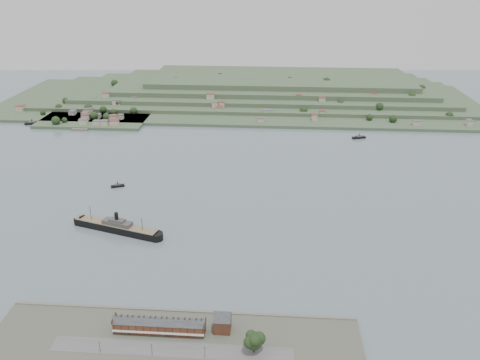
# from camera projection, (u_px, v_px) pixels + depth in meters

# --- Properties ---
(ground) EXTENTS (1400.00, 1400.00, 0.00)m
(ground) POSITION_uv_depth(u_px,v_px,m) (212.00, 205.00, 433.76)
(ground) COLOR slate
(ground) RESTS_ON ground
(near_shore) EXTENTS (220.00, 80.00, 2.60)m
(near_shore) POSITION_uv_depth(u_px,v_px,m) (170.00, 357.00, 263.94)
(near_shore) COLOR #4C5142
(near_shore) RESTS_ON ground
(terrace_row) EXTENTS (55.60, 9.80, 11.07)m
(terrace_row) POSITION_uv_depth(u_px,v_px,m) (159.00, 325.00, 279.15)
(terrace_row) COLOR #4F2B1C
(terrace_row) RESTS_ON ground
(gabled_building) EXTENTS (10.40, 10.18, 14.09)m
(gabled_building) POSITION_uv_depth(u_px,v_px,m) (222.00, 322.00, 279.83)
(gabled_building) COLOR #4F2B1C
(gabled_building) RESTS_ON ground
(far_peninsula) EXTENTS (760.00, 309.00, 30.00)m
(far_peninsula) POSITION_uv_depth(u_px,v_px,m) (257.00, 91.00, 783.58)
(far_peninsula) COLOR #3F5337
(far_peninsula) RESTS_ON ground
(steamship) EXTENTS (85.85, 33.74, 21.09)m
(steamship) POSITION_uv_depth(u_px,v_px,m) (114.00, 226.00, 390.78)
(steamship) COLOR black
(steamship) RESTS_ON ground
(tugboat) EXTENTS (13.62, 8.32, 5.97)m
(tugboat) POSITION_uv_depth(u_px,v_px,m) (118.00, 186.00, 469.30)
(tugboat) COLOR black
(tugboat) RESTS_ON ground
(ferry_west) EXTENTS (20.73, 9.44, 7.51)m
(ferry_west) POSITION_uv_depth(u_px,v_px,m) (32.00, 123.00, 655.19)
(ferry_west) COLOR black
(ferry_west) RESTS_ON ground
(ferry_east) EXTENTS (18.38, 10.05, 6.65)m
(ferry_east) POSITION_uv_depth(u_px,v_px,m) (359.00, 137.00, 601.87)
(ferry_east) COLOR black
(ferry_east) RESTS_ON ground
(fig_tree) EXTENTS (12.44, 10.77, 13.88)m
(fig_tree) POSITION_uv_depth(u_px,v_px,m) (254.00, 341.00, 262.46)
(fig_tree) COLOR #3A2B1B
(fig_tree) RESTS_ON ground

